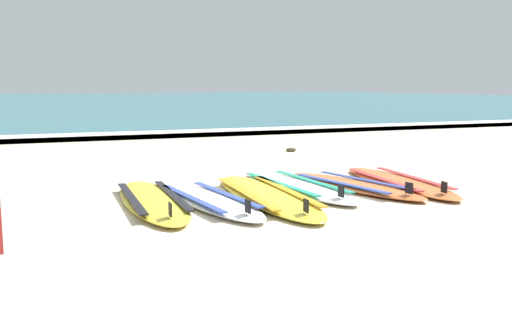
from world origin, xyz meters
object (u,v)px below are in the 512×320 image
at_px(surfboard_0, 152,200).
at_px(surfboard_5, 398,182).
at_px(surfboard_2, 266,195).
at_px(surfboard_1, 209,200).
at_px(surfboard_4, 353,185).
at_px(surfboard_3, 296,186).

distance_m(surfboard_0, surfboard_5, 2.75).
bearing_deg(surfboard_2, surfboard_5, 5.48).
height_order(surfboard_0, surfboard_1, same).
xyz_separation_m(surfboard_0, surfboard_5, (2.75, -0.02, -0.00)).
distance_m(surfboard_1, surfboard_4, 1.67).
relative_size(surfboard_0, surfboard_3, 0.98).
bearing_deg(surfboard_0, surfboard_1, -20.30).
relative_size(surfboard_2, surfboard_4, 1.19).
bearing_deg(surfboard_3, surfboard_5, -9.21).
bearing_deg(surfboard_3, surfboard_1, -161.73).
bearing_deg(surfboard_4, surfboard_0, 179.50).
bearing_deg(surfboard_1, surfboard_4, 5.66).
xyz_separation_m(surfboard_1, surfboard_3, (1.08, 0.36, -0.00)).
height_order(surfboard_0, surfboard_4, same).
bearing_deg(surfboard_2, surfboard_0, 170.74).
xyz_separation_m(surfboard_3, surfboard_5, (1.17, -0.19, -0.00)).
height_order(surfboard_1, surfboard_2, same).
xyz_separation_m(surfboard_2, surfboard_4, (1.08, 0.16, 0.00)).
height_order(surfboard_3, surfboard_4, same).
distance_m(surfboard_1, surfboard_2, 0.59).
height_order(surfboard_1, surfboard_4, same).
height_order(surfboard_1, surfboard_3, same).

